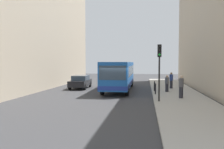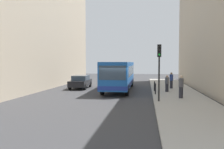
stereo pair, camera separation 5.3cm
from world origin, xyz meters
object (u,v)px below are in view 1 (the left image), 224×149
at_px(bollard_mid, 154,86).
at_px(pedestrian_far_sidewalk, 171,80).
at_px(pedestrian_mid_sidewalk, 167,84).
at_px(car_beside_bus, 81,82).
at_px(pedestrian_near_signal, 181,87).
at_px(bus, 119,74).
at_px(traffic_light, 159,62).
at_px(bollard_near, 155,89).

bearing_deg(bollard_mid, pedestrian_far_sidewalk, 53.44).
bearing_deg(pedestrian_far_sidewalk, pedestrian_mid_sidewalk, -151.84).
distance_m(car_beside_bus, pedestrian_far_sidewalk, 10.11).
bearing_deg(pedestrian_far_sidewalk, pedestrian_near_signal, -138.21).
bearing_deg(bus, traffic_light, 115.98).
bearing_deg(bus, car_beside_bus, -12.02).
relative_size(pedestrian_mid_sidewalk, pedestrian_far_sidewalk, 0.91).
xyz_separation_m(bollard_near, bollard_mid, (0.00, 2.35, 0.00)).
relative_size(traffic_light, pedestrian_near_signal, 2.27).
distance_m(traffic_light, bollard_mid, 6.57).
distance_m(car_beside_bus, traffic_light, 12.07).
bearing_deg(traffic_light, car_beside_bus, 134.53).
xyz_separation_m(car_beside_bus, traffic_light, (8.32, -8.46, 2.22)).
distance_m(bollard_near, pedestrian_mid_sidewalk, 2.25).
relative_size(bus, bollard_mid, 11.62).
relative_size(bus, bollard_near, 11.62).
bearing_deg(pedestrian_mid_sidewalk, pedestrian_far_sidewalk, 175.81).
bearing_deg(pedestrian_near_signal, pedestrian_mid_sidewalk, -32.51).
bearing_deg(bollard_near, pedestrian_mid_sidewalk, 58.44).
xyz_separation_m(bollard_mid, pedestrian_near_signal, (1.90, -4.37, 0.43)).
relative_size(car_beside_bus, bollard_mid, 4.72).
relative_size(car_beside_bus, pedestrian_mid_sidewalk, 2.82).
xyz_separation_m(bus, pedestrian_far_sidewalk, (5.53, 1.14, -0.70)).
relative_size(bus, pedestrian_far_sidewalk, 6.33).
bearing_deg(pedestrian_far_sidewalk, traffic_light, -150.01).
xyz_separation_m(bollard_near, pedestrian_far_sidewalk, (1.88, 4.89, 0.40)).
bearing_deg(pedestrian_mid_sidewalk, bollard_mid, -101.88).
distance_m(bus, pedestrian_near_signal, 8.03).
relative_size(bollard_near, pedestrian_near_signal, 0.53).
bearing_deg(car_beside_bus, bollard_near, 147.48).
relative_size(traffic_light, bollard_near, 4.32).
bearing_deg(traffic_light, bollard_mid, 90.94).
distance_m(pedestrian_near_signal, pedestrian_mid_sidewalk, 3.99).
bearing_deg(bollard_mid, car_beside_bus, 164.15).
xyz_separation_m(car_beside_bus, pedestrian_far_sidewalk, (10.10, 0.20, 0.24)).
bearing_deg(bollard_near, traffic_light, -88.48).
bearing_deg(car_beside_bus, bus, 165.63).
height_order(bus, pedestrian_mid_sidewalk, bus).
bearing_deg(car_beside_bus, traffic_light, 131.69).
bearing_deg(bus, bollard_mid, 158.50).
distance_m(bus, bollard_mid, 4.06).
bearing_deg(pedestrian_far_sidewalk, bus, 143.23).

